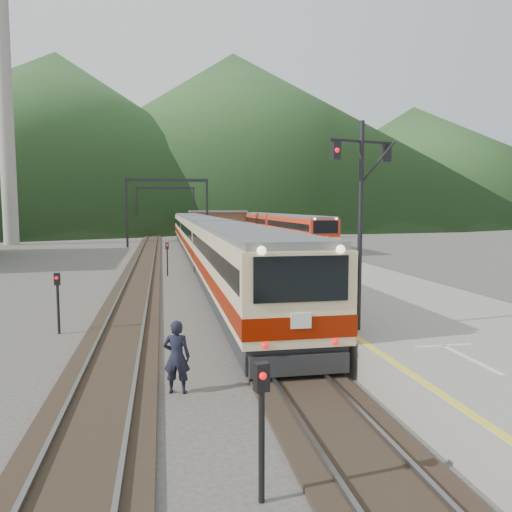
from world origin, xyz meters
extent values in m
cube|color=black|center=(0.00, 40.00, 0.06)|extent=(2.60, 200.00, 0.12)
cube|color=slate|center=(-0.72, 40.00, 0.16)|extent=(0.10, 200.00, 0.14)
cube|color=slate|center=(0.72, 40.00, 0.16)|extent=(0.10, 200.00, 0.14)
cube|color=black|center=(-5.00, 40.00, 0.06)|extent=(2.60, 200.00, 0.12)
cube|color=slate|center=(-5.72, 40.00, 0.16)|extent=(0.10, 200.00, 0.14)
cube|color=slate|center=(-4.28, 40.00, 0.16)|extent=(0.10, 200.00, 0.14)
cube|color=black|center=(11.50, 40.00, 0.06)|extent=(2.60, 200.00, 0.12)
cube|color=slate|center=(10.78, 40.00, 0.16)|extent=(0.10, 200.00, 0.14)
cube|color=slate|center=(12.22, 40.00, 0.16)|extent=(0.10, 200.00, 0.14)
cube|color=gray|center=(5.60, 38.00, 0.50)|extent=(8.00, 100.00, 1.00)
cube|color=black|center=(-7.50, 55.00, 4.00)|extent=(0.25, 0.25, 8.00)
cube|color=black|center=(1.80, 55.00, 4.00)|extent=(0.25, 0.25, 8.00)
cube|color=black|center=(-2.85, 55.00, 7.80)|extent=(9.30, 0.22, 0.35)
cube|color=black|center=(-7.50, 80.00, 4.00)|extent=(0.25, 0.25, 8.00)
cube|color=black|center=(1.80, 80.00, 4.00)|extent=(0.25, 0.25, 8.00)
cube|color=black|center=(-2.85, 80.00, 7.80)|extent=(9.30, 0.22, 0.35)
cylinder|color=#9E998E|center=(-22.00, 62.00, 15.00)|extent=(1.80, 1.80, 30.00)
cube|color=#4D3623|center=(5.60, 78.00, 2.40)|extent=(9.00, 4.00, 2.80)
cube|color=slate|center=(5.60, 78.00, 3.95)|extent=(9.40, 4.40, 0.30)
cone|color=#284C22|center=(-40.00, 190.00, 30.00)|extent=(180.00, 180.00, 60.00)
cone|color=#284C22|center=(30.00, 230.00, 37.50)|extent=(220.00, 220.00, 75.00)
cone|color=#284C22|center=(110.00, 210.00, 25.00)|extent=(160.00, 160.00, 50.00)
cube|color=beige|center=(0.00, 18.07, 2.11)|extent=(3.09, 20.76, 3.77)
cube|color=beige|center=(0.00, 39.33, 2.11)|extent=(3.09, 20.76, 3.77)
cube|color=beige|center=(0.00, 60.59, 2.11)|extent=(3.09, 20.76, 3.77)
cube|color=red|center=(11.50, 49.74, 2.01)|extent=(2.92, 19.64, 3.56)
cube|color=red|center=(11.50, 69.87, 2.01)|extent=(2.92, 19.64, 3.56)
cylinder|color=black|center=(2.25, 9.29, 4.08)|extent=(0.14, 0.14, 6.17)
cube|color=black|center=(2.25, 9.29, 6.57)|extent=(2.15, 0.61, 0.07)
cube|color=black|center=(1.37, 9.06, 6.27)|extent=(0.29, 0.24, 0.50)
cube|color=black|center=(3.12, 9.51, 6.27)|extent=(0.29, 0.24, 0.50)
cylinder|color=black|center=(-2.03, 2.75, 1.00)|extent=(0.10, 0.10, 2.00)
cube|color=black|center=(-2.03, 2.75, 2.05)|extent=(0.25, 0.20, 0.45)
cylinder|color=black|center=(-3.20, 29.64, 1.00)|extent=(0.10, 0.10, 2.00)
cube|color=black|center=(-3.20, 29.64, 2.05)|extent=(0.24, 0.19, 0.45)
cylinder|color=black|center=(-7.33, 14.51, 1.00)|extent=(0.10, 0.10, 2.00)
cube|color=black|center=(-7.33, 14.51, 2.05)|extent=(0.24, 0.18, 0.45)
imported|color=black|center=(-3.21, 7.74, 0.93)|extent=(0.76, 0.58, 1.87)
camera|label=1|loc=(-3.51, -4.62, 4.68)|focal=35.00mm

